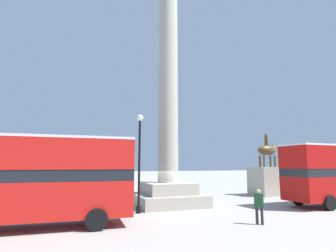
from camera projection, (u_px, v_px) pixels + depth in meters
ground_plane at (168, 205)px, 19.29m from camera, size 200.00×200.00×0.00m
monument_column at (168, 116)px, 20.27m from camera, size 4.81×4.81×19.70m
bus_a at (11, 177)px, 12.20m from camera, size 11.30×3.33×4.32m
equestrian_statue at (268, 177)px, 25.87m from camera, size 3.45×2.55×6.09m
street_lamp at (139, 156)px, 16.66m from camera, size 0.43×0.43×6.20m
pedestrian_near_lamp at (259, 204)px, 13.22m from camera, size 0.46×0.44×1.73m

